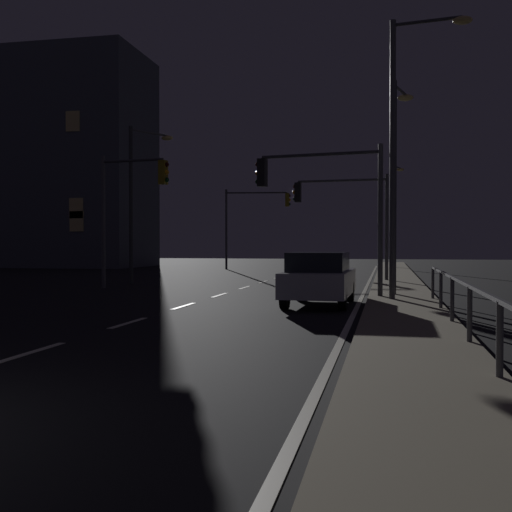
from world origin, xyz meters
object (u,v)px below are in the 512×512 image
traffic_light_far_center (130,196)px  traffic_light_mid_right (254,213)px  traffic_light_far_right (321,190)px  street_lamp_corner (138,189)px  car (319,278)px  street_lamp_median (394,206)px  street_lamp_mid_block (396,167)px  street_lamp_far_end (404,133)px  traffic_light_near_left (343,205)px

traffic_light_far_center → traffic_light_mid_right: traffic_light_mid_right is taller
traffic_light_far_right → street_lamp_corner: size_ratio=0.68×
car → traffic_light_far_right: size_ratio=0.90×
traffic_light_far_center → street_lamp_median: (10.68, 23.64, 0.89)m
traffic_light_mid_right → street_lamp_corner: 17.36m
street_lamp_mid_block → street_lamp_far_end: 2.47m
traffic_light_mid_right → traffic_light_far_right: bearing=-72.8°
street_lamp_median → street_lamp_far_end: street_lamp_far_end is taller
street_lamp_corner → street_lamp_far_end: size_ratio=0.85×
traffic_light_near_left → street_lamp_mid_block: size_ratio=0.70×
car → traffic_light_far_center: (-8.22, 5.34, 2.96)m
traffic_light_far_right → traffic_light_far_center: size_ratio=0.90×
street_lamp_corner → traffic_light_far_center: bearing=-73.0°
car → traffic_light_mid_right: bearing=106.1°
traffic_light_near_left → street_lamp_corner: (-9.12, -3.12, 0.68)m
traffic_light_near_left → traffic_light_mid_right: 15.96m
traffic_light_far_center → traffic_light_mid_right: bearing=87.9°
traffic_light_far_center → street_lamp_median: size_ratio=0.72×
car → traffic_light_far_center: bearing=147.0°
traffic_light_near_left → street_lamp_far_end: street_lamp_far_end is taller
traffic_light_near_left → street_lamp_median: street_lamp_median is taller
traffic_light_near_left → street_lamp_corner: street_lamp_corner is taller
street_lamp_corner → street_lamp_far_end: street_lamp_far_end is taller
traffic_light_near_left → traffic_light_mid_right: bearing=117.5°
car → street_lamp_far_end: street_lamp_far_end is taller
traffic_light_far_right → traffic_light_far_center: 8.55m
traffic_light_far_center → street_lamp_median: street_lamp_median is taller
street_lamp_far_end → street_lamp_mid_block: bearing=94.9°
street_lamp_mid_block → street_lamp_far_end: (0.20, -2.35, 0.74)m
car → street_lamp_corner: street_lamp_corner is taller
street_lamp_corner → traffic_light_mid_right: bearing=84.2°
street_lamp_mid_block → street_lamp_far_end: bearing=-85.1°
car → street_lamp_corner: 13.11m
traffic_light_near_left → street_lamp_far_end: 11.12m
street_lamp_corner → street_lamp_median: bearing=60.1°
traffic_light_far_right → traffic_light_far_center: bearing=159.8°
car → traffic_light_far_right: traffic_light_far_right is taller
street_lamp_mid_block → street_lamp_corner: 12.62m
traffic_light_far_right → street_lamp_median: size_ratio=0.65×
traffic_light_far_right → traffic_light_mid_right: traffic_light_mid_right is taller
traffic_light_mid_right → street_lamp_mid_block: street_lamp_mid_block is taller
traffic_light_far_right → traffic_light_near_left: (0.09, 9.35, 0.06)m
street_lamp_mid_block → street_lamp_median: street_lamp_median is taller
traffic_light_mid_right → street_lamp_mid_block: (9.73, -22.52, 0.33)m
traffic_light_far_center → street_lamp_far_end: bearing=-22.0°
traffic_light_far_right → street_lamp_mid_block: bearing=21.7°
traffic_light_mid_right → street_lamp_median: size_ratio=0.76×
car → street_lamp_mid_block: size_ratio=0.62×
traffic_light_near_left → traffic_light_mid_right: (-7.38, 14.15, 0.42)m
street_lamp_mid_block → street_lamp_median: size_ratio=0.94×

